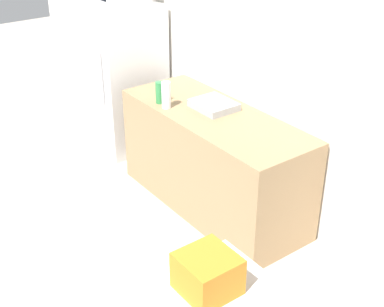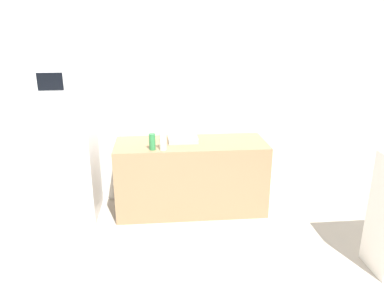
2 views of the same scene
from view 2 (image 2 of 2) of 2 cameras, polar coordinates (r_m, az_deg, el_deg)
wall_back at (r=4.74m, az=-2.97°, el=7.97°), size 8.00×0.06×2.60m
refrigerator at (r=4.61m, az=-18.34°, el=-0.42°), size 0.61×0.69×1.49m
microwave at (r=4.41m, az=-19.57°, el=10.66°), size 0.48×0.40×0.30m
counter at (r=4.62m, az=-0.16°, el=-3.51°), size 1.81×0.68×0.88m
sink_basin at (r=4.51m, az=-1.41°, el=2.26°), size 0.35×0.29×0.06m
bottle_tall at (r=4.18m, az=-4.45°, el=2.05°), size 0.08×0.08×0.23m
bottle_short at (r=4.21m, az=-6.08°, el=1.80°), size 0.07×0.07×0.19m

